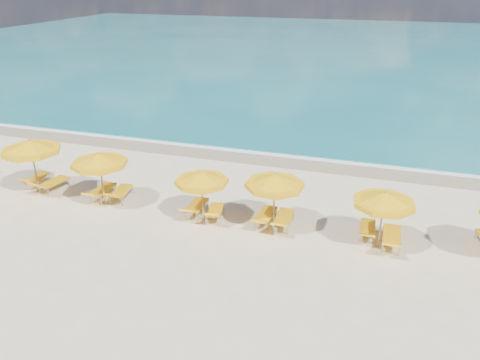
% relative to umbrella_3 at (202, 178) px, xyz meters
% --- Properties ---
extents(ground_plane, '(120.00, 120.00, 0.00)m').
position_rel_umbrella_3_xyz_m(ground_plane, '(1.05, 0.10, -1.82)').
color(ground_plane, beige).
extents(ocean, '(120.00, 80.00, 0.30)m').
position_rel_umbrella_3_xyz_m(ocean, '(1.05, 48.10, -1.82)').
color(ocean, '#13656C').
rests_on(ocean, ground).
extents(wet_sand_band, '(120.00, 2.60, 0.01)m').
position_rel_umbrella_3_xyz_m(wet_sand_band, '(1.05, 7.50, -1.82)').
color(wet_sand_band, tan).
rests_on(wet_sand_band, ground).
extents(foam_line, '(120.00, 1.20, 0.03)m').
position_rel_umbrella_3_xyz_m(foam_line, '(1.05, 8.30, -1.82)').
color(foam_line, white).
rests_on(foam_line, ground).
extents(whitecap_near, '(14.00, 0.36, 0.05)m').
position_rel_umbrella_3_xyz_m(whitecap_near, '(-4.95, 17.10, -1.82)').
color(whitecap_near, white).
rests_on(whitecap_near, ground).
extents(whitecap_far, '(18.00, 0.30, 0.05)m').
position_rel_umbrella_3_xyz_m(whitecap_far, '(9.05, 24.10, -1.82)').
color(whitecap_far, white).
rests_on(whitecap_far, ground).
extents(umbrella_1, '(2.89, 2.89, 2.53)m').
position_rel_umbrella_3_xyz_m(umbrella_1, '(-8.00, 0.20, 0.34)').
color(umbrella_1, '#A38651').
rests_on(umbrella_1, ground).
extents(umbrella_2, '(2.54, 2.54, 2.35)m').
position_rel_umbrella_3_xyz_m(umbrella_2, '(-4.56, 0.09, 0.18)').
color(umbrella_2, '#A38651').
rests_on(umbrella_2, ground).
extents(umbrella_3, '(2.71, 2.71, 2.13)m').
position_rel_umbrella_3_xyz_m(umbrella_3, '(0.00, 0.00, 0.00)').
color(umbrella_3, '#A38651').
rests_on(umbrella_3, ground).
extents(umbrella_4, '(2.86, 2.86, 2.29)m').
position_rel_umbrella_3_xyz_m(umbrella_4, '(2.81, 0.26, 0.13)').
color(umbrella_4, '#A38651').
rests_on(umbrella_4, ground).
extents(umbrella_5, '(2.73, 2.73, 2.21)m').
position_rel_umbrella_3_xyz_m(umbrella_5, '(6.76, 0.05, 0.07)').
color(umbrella_5, '#A38651').
rests_on(umbrella_5, ground).
extents(lounger_1_left, '(0.87, 1.80, 0.77)m').
position_rel_umbrella_3_xyz_m(lounger_1_left, '(-8.55, 0.79, -1.61)').
color(lounger_1_left, '#A5A8AD').
rests_on(lounger_1_left, ground).
extents(lounger_1_right, '(0.90, 1.93, 0.78)m').
position_rel_umbrella_3_xyz_m(lounger_1_right, '(-7.52, 0.59, -1.59)').
color(lounger_1_right, '#A5A8AD').
rests_on(lounger_1_right, ground).
extents(lounger_2_left, '(0.66, 1.90, 0.72)m').
position_rel_umbrella_3_xyz_m(lounger_2_left, '(-4.94, 0.57, -1.60)').
color(lounger_2_left, '#A5A8AD').
rests_on(lounger_2_left, ground).
extents(lounger_2_right, '(0.84, 1.88, 0.78)m').
position_rel_umbrella_3_xyz_m(lounger_2_right, '(-4.08, 0.65, -1.60)').
color(lounger_2_right, '#A5A8AD').
rests_on(lounger_2_right, ground).
extents(lounger_3_left, '(0.67, 1.89, 0.77)m').
position_rel_umbrella_3_xyz_m(lounger_3_left, '(-0.43, 0.36, -1.59)').
color(lounger_3_left, '#A5A8AD').
rests_on(lounger_3_left, ground).
extents(lounger_3_right, '(0.88, 1.75, 0.75)m').
position_rel_umbrella_3_xyz_m(lounger_3_right, '(0.43, 0.24, -1.61)').
color(lounger_3_right, '#A5A8AD').
rests_on(lounger_3_right, ground).
extents(lounger_4_left, '(0.68, 1.87, 0.66)m').
position_rel_umbrella_3_xyz_m(lounger_4_left, '(2.44, 0.51, -1.60)').
color(lounger_4_left, '#A5A8AD').
rests_on(lounger_4_left, ground).
extents(lounger_4_right, '(0.65, 1.91, 0.73)m').
position_rel_umbrella_3_xyz_m(lounger_4_right, '(3.19, 0.42, -1.59)').
color(lounger_4_right, '#A5A8AD').
rests_on(lounger_4_right, ground).
extents(lounger_5_left, '(0.61, 1.77, 0.66)m').
position_rel_umbrella_3_xyz_m(lounger_5_left, '(6.33, 0.64, -1.61)').
color(lounger_5_left, '#A5A8AD').
rests_on(lounger_5_left, ground).
extents(lounger_5_right, '(0.68, 2.00, 0.76)m').
position_rel_umbrella_3_xyz_m(lounger_5_right, '(7.20, 0.22, -1.58)').
color(lounger_5_right, '#A5A8AD').
rests_on(lounger_5_right, ground).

